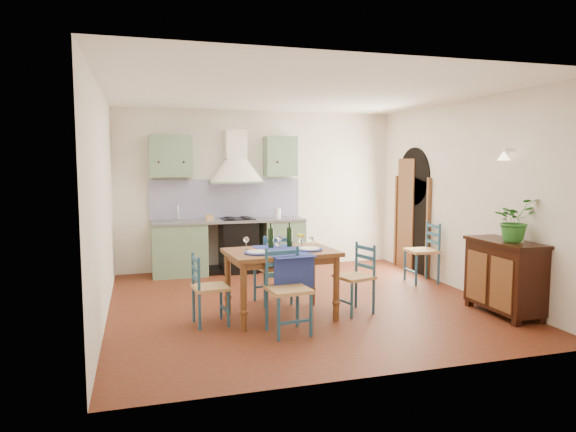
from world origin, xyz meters
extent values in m
plane|color=#4D1A10|center=(0.00, 0.00, 0.00)|extent=(5.00, 5.00, 0.00)
cube|color=white|center=(0.00, 2.50, 1.40)|extent=(5.00, 0.04, 2.80)
cube|color=slate|center=(-1.45, 2.19, 0.44)|extent=(0.90, 0.60, 0.88)
cube|color=slate|center=(0.35, 2.19, 0.44)|extent=(0.70, 0.60, 0.88)
cube|color=black|center=(-0.45, 2.19, 0.44)|extent=(0.60, 0.58, 0.88)
cube|color=gray|center=(-0.60, 2.19, 0.90)|extent=(2.60, 0.64, 0.04)
cube|color=silver|center=(-1.45, 2.19, 0.90)|extent=(0.45, 0.40, 0.03)
cylinder|color=silver|center=(-1.45, 2.37, 1.05)|extent=(0.02, 0.02, 0.26)
cube|color=black|center=(-0.45, 2.19, 0.93)|extent=(0.55, 0.48, 0.02)
cube|color=black|center=(-0.60, 2.24, 0.04)|extent=(2.60, 0.50, 0.08)
cube|color=#0D0A5B|center=(-0.60, 2.46, 1.26)|extent=(2.65, 0.05, 0.68)
cube|color=slate|center=(-1.55, 2.32, 2.00)|extent=(0.70, 0.34, 0.70)
cube|color=slate|center=(0.35, 2.32, 2.00)|extent=(0.55, 0.34, 0.70)
cone|color=silver|center=(-0.45, 2.25, 1.75)|extent=(0.96, 0.96, 0.40)
cube|color=silver|center=(-0.45, 2.34, 2.20)|extent=(0.36, 0.30, 0.50)
cube|color=white|center=(2.50, 0.00, 1.40)|extent=(0.04, 5.00, 2.80)
cube|color=black|center=(2.48, 1.40, 0.82)|extent=(0.03, 1.00, 1.65)
cylinder|color=black|center=(2.48, 1.40, 1.65)|extent=(0.03, 1.00, 1.00)
cube|color=brown|center=(2.46, 0.86, 0.82)|extent=(0.06, 0.06, 1.65)
cube|color=brown|center=(2.46, 1.94, 0.82)|extent=(0.06, 0.06, 1.65)
cube|color=brown|center=(2.47, 1.62, 0.98)|extent=(0.04, 0.55, 1.96)
cylinder|color=silver|center=(2.44, -1.03, 2.05)|extent=(0.15, 0.04, 0.04)
cone|color=#FFEDC6|center=(2.34, -1.03, 1.98)|extent=(0.16, 0.16, 0.12)
cube|color=white|center=(-2.50, 0.00, 1.40)|extent=(0.04, 5.00, 2.80)
cube|color=white|center=(0.00, 0.00, 2.80)|extent=(5.00, 5.00, 0.01)
cube|color=brown|center=(-0.44, -0.56, 0.80)|extent=(1.37, 0.97, 0.05)
cube|color=brown|center=(-0.44, -0.56, 0.74)|extent=(1.23, 0.83, 0.08)
cylinder|color=brown|center=(-0.98, -0.96, 0.39)|extent=(0.08, 0.08, 0.78)
cylinder|color=brown|center=(-1.04, -0.25, 0.39)|extent=(0.08, 0.08, 0.78)
cylinder|color=brown|center=(0.16, -0.87, 0.39)|extent=(0.08, 0.08, 0.78)
cylinder|color=brown|center=(0.11, -0.16, 0.39)|extent=(0.08, 0.08, 0.78)
cube|color=navy|center=(-0.43, -0.61, 0.83)|extent=(0.56, 1.01, 0.01)
cube|color=navy|center=(-0.40, -1.00, 0.65)|extent=(0.49, 0.05, 0.38)
cylinder|color=navy|center=(-0.75, -0.69, 0.84)|extent=(0.33, 0.33, 0.01)
cylinder|color=white|center=(-0.75, -0.69, 0.85)|extent=(0.26, 0.26, 0.01)
cylinder|color=navy|center=(-0.10, -0.64, 0.84)|extent=(0.33, 0.33, 0.01)
cylinder|color=white|center=(-0.10, -0.64, 0.85)|extent=(0.26, 0.26, 0.01)
cylinder|color=black|center=(-0.51, -0.35, 0.99)|extent=(0.07, 0.07, 0.32)
cylinder|color=black|center=(-0.26, -0.33, 0.99)|extent=(0.07, 0.07, 0.32)
cylinder|color=white|center=(-0.13, -0.37, 0.89)|extent=(0.05, 0.05, 0.10)
sphere|color=yellow|center=(-0.13, -0.37, 0.98)|extent=(0.10, 0.10, 0.10)
cylinder|color=navy|center=(-0.69, -1.38, 0.24)|extent=(0.04, 0.04, 0.48)
cylinder|color=navy|center=(-0.73, -1.00, 0.47)|extent=(0.04, 0.04, 0.94)
cylinder|color=navy|center=(-0.32, -1.34, 0.24)|extent=(0.04, 0.04, 0.48)
cylinder|color=navy|center=(-0.35, -0.97, 0.47)|extent=(0.04, 0.04, 0.94)
cube|color=tan|center=(-0.52, -1.17, 0.50)|extent=(0.48, 0.48, 0.04)
cube|color=navy|center=(-0.54, -0.99, 0.63)|extent=(0.40, 0.07, 0.05)
cube|color=navy|center=(-0.54, -0.99, 0.75)|extent=(0.40, 0.07, 0.05)
cube|color=navy|center=(-0.54, -0.99, 0.88)|extent=(0.40, 0.07, 0.05)
cube|color=navy|center=(-0.50, -1.36, 0.19)|extent=(0.38, 0.07, 0.03)
cylinder|color=navy|center=(-0.21, 0.30, 0.24)|extent=(0.04, 0.04, 0.48)
cylinder|color=navy|center=(-0.16, -0.08, 0.47)|extent=(0.04, 0.04, 0.95)
cylinder|color=navy|center=(-0.59, 0.25, 0.24)|extent=(0.04, 0.04, 0.48)
cylinder|color=navy|center=(-0.54, -0.13, 0.47)|extent=(0.04, 0.04, 0.95)
cube|color=tan|center=(-0.37, 0.09, 0.50)|extent=(0.50, 0.50, 0.04)
cube|color=navy|center=(-0.35, -0.10, 0.63)|extent=(0.40, 0.08, 0.05)
cube|color=navy|center=(-0.35, -0.10, 0.76)|extent=(0.40, 0.08, 0.05)
cube|color=navy|center=(-0.35, -0.10, 0.88)|extent=(0.40, 0.08, 0.05)
cube|color=navy|center=(-0.40, 0.27, 0.19)|extent=(0.38, 0.08, 0.03)
cylinder|color=navy|center=(-1.12, -0.76, 0.21)|extent=(0.03, 0.03, 0.43)
cylinder|color=navy|center=(-1.46, -0.79, 0.42)|extent=(0.03, 0.03, 0.84)
cylinder|color=navy|center=(-1.16, -0.43, 0.21)|extent=(0.03, 0.03, 0.43)
cylinder|color=navy|center=(-1.49, -0.46, 0.42)|extent=(0.03, 0.03, 0.84)
cube|color=tan|center=(-1.31, -0.61, 0.44)|extent=(0.43, 0.43, 0.04)
cube|color=navy|center=(-1.47, -0.63, 0.56)|extent=(0.06, 0.35, 0.04)
cube|color=navy|center=(-1.47, -0.63, 0.67)|extent=(0.06, 0.35, 0.04)
cube|color=navy|center=(-1.47, -0.63, 0.78)|extent=(0.06, 0.35, 0.04)
cube|color=navy|center=(-1.14, -0.59, 0.17)|extent=(0.06, 0.34, 0.02)
cylinder|color=navy|center=(0.29, -0.51, 0.22)|extent=(0.03, 0.03, 0.44)
cylinder|color=navy|center=(0.62, -0.42, 0.44)|extent=(0.03, 0.03, 0.87)
cylinder|color=navy|center=(0.38, -0.85, 0.22)|extent=(0.03, 0.03, 0.44)
cylinder|color=navy|center=(0.71, -0.76, 0.44)|extent=(0.03, 0.03, 0.87)
cube|color=tan|center=(0.50, -0.64, 0.46)|extent=(0.50, 0.50, 0.04)
cube|color=navy|center=(0.67, -0.59, 0.58)|extent=(0.12, 0.36, 0.04)
cube|color=navy|center=(0.67, -0.59, 0.70)|extent=(0.12, 0.36, 0.04)
cube|color=navy|center=(0.67, -0.59, 0.81)|extent=(0.12, 0.36, 0.04)
cube|color=navy|center=(0.33, -0.68, 0.17)|extent=(0.12, 0.34, 0.02)
cylinder|color=navy|center=(2.02, 0.80, 0.24)|extent=(0.04, 0.04, 0.49)
cylinder|color=navy|center=(2.40, 0.78, 0.48)|extent=(0.04, 0.04, 0.95)
cylinder|color=navy|center=(2.00, 0.42, 0.24)|extent=(0.04, 0.04, 0.49)
cylinder|color=navy|center=(2.38, 0.40, 0.48)|extent=(0.04, 0.04, 0.95)
cube|color=tan|center=(2.20, 0.60, 0.50)|extent=(0.47, 0.47, 0.04)
cube|color=navy|center=(2.39, 0.59, 0.64)|extent=(0.05, 0.40, 0.05)
cube|color=navy|center=(2.39, 0.59, 0.76)|extent=(0.05, 0.40, 0.05)
cube|color=navy|center=(2.39, 0.59, 0.89)|extent=(0.05, 0.40, 0.05)
cube|color=navy|center=(2.01, 0.61, 0.19)|extent=(0.05, 0.38, 0.03)
cube|color=black|center=(2.27, -1.23, 0.49)|extent=(0.45, 1.00, 0.82)
cube|color=black|center=(2.27, -1.23, 0.92)|extent=(0.50, 1.05, 0.04)
cube|color=brown|center=(2.04, -1.46, 0.45)|extent=(0.02, 0.38, 0.63)
cube|color=brown|center=(2.04, -1.00, 0.45)|extent=(0.02, 0.38, 0.63)
cube|color=black|center=(2.09, -1.67, 0.04)|extent=(0.08, 0.08, 0.08)
cube|color=black|center=(2.09, -0.79, 0.04)|extent=(0.08, 0.08, 0.08)
cube|color=black|center=(2.44, -1.67, 0.04)|extent=(0.08, 0.08, 0.08)
cube|color=black|center=(2.44, -0.79, 0.04)|extent=(0.08, 0.08, 0.08)
imported|color=#286B24|center=(2.28, -1.34, 1.20)|extent=(0.54, 0.49, 0.53)
camera|label=1|loc=(-2.08, -6.49, 1.90)|focal=32.00mm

